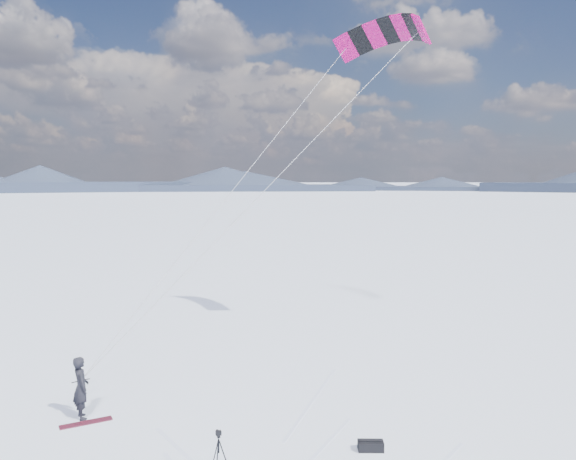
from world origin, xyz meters
name	(u,v)px	position (x,y,z in m)	size (l,w,h in m)	color
horizon_hills	(189,356)	(0.00, 0.00, 2.92)	(704.00, 704.00, 8.00)	black
snowkiter	(82,418)	(-2.40, 4.27, 0.00)	(0.69, 0.46, 1.90)	black
snowboard	(86,423)	(-2.30, 3.81, 0.02)	(1.49, 0.28, 0.04)	maroon
tripod	(219,450)	(0.46, -0.96, 0.87)	(0.57, 0.65, 1.34)	black
gear_bag_b	(371,446)	(4.67, -0.83, 0.14)	(0.76, 0.57, 0.31)	black
power_kite	(383,37)	(10.43, 8.22, 13.35)	(14.13, 6.44, 13.05)	#AE045A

